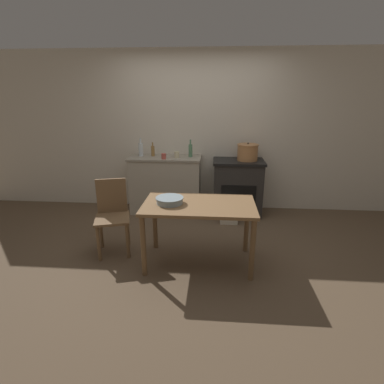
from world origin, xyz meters
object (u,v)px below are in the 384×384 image
stove (237,187)px  cup_center (164,156)px  chair (112,214)px  bottle_left (190,150)px  stock_pot (248,152)px  flour_sack (229,211)px  bottle_far_left (141,149)px  work_table (199,212)px  cup_center_left (177,155)px  mixing_bowl_large (170,200)px  bottle_mid_left (153,151)px

stove → cup_center: size_ratio=10.21×
chair → bottle_left: 1.72m
stock_pot → cup_center: bearing=-172.5°
flour_sack → bottle_far_left: bottle_far_left is taller
stove → stock_pot: stock_pot is taller
work_table → cup_center_left: bearing=106.0°
bottle_far_left → bottle_left: bearing=-0.9°
stock_pot → mixing_bowl_large: 1.90m
stock_pot → cup_center_left: bearing=-176.9°
bottle_far_left → bottle_left: 0.80m
bottle_left → cup_center: size_ratio=3.17×
bottle_left → cup_center_left: size_ratio=2.73×
mixing_bowl_large → bottle_far_left: size_ratio=1.08×
mixing_bowl_large → bottle_far_left: bearing=113.3°
stock_pot → mixing_bowl_large: size_ratio=1.07×
stove → bottle_mid_left: bottle_mid_left is taller
bottle_far_left → stock_pot: bearing=-1.4°
flour_sack → mixing_bowl_large: bearing=-121.2°
bottle_far_left → bottle_left: size_ratio=1.03×
stock_pot → cup_center: 1.30m
bottle_far_left → bottle_mid_left: 0.19m
stock_pot → bottle_mid_left: size_ratio=1.47×
bottle_mid_left → cup_center: size_ratio=2.56×
bottle_mid_left → cup_center: 0.31m
work_table → bottle_mid_left: (-0.84, 1.63, 0.38)m
flour_sack → work_table: bearing=-108.6°
bottle_mid_left → bottle_far_left: bearing=-178.1°
work_table → flour_sack: bearing=71.4°
stove → bottle_mid_left: bearing=177.8°
stove → cup_center_left: bearing=-176.8°
stock_pot → cup_center: (-1.29, -0.17, -0.05)m
chair → cup_center_left: bearing=48.9°
mixing_bowl_large → stove: bearing=61.8°
bottle_mid_left → cup_center_left: (0.40, -0.11, -0.04)m
mixing_bowl_large → bottle_left: size_ratio=1.12×
flour_sack → chair: bearing=-146.7°
chair → stock_pot: (1.73, 1.38, 0.53)m
bottle_left → cup_center: 0.45m
flour_sack → cup_center: bearing=166.2°
stock_pot → bottle_left: 0.89m
stove → work_table: size_ratio=0.72×
chair → mixing_bowl_large: (0.74, -0.22, 0.28)m
chair → stove: bearing=25.0°
stove → bottle_far_left: size_ratio=3.12×
stove → cup_center_left: cup_center_left is taller
bottle_left → cup_center_left: 0.23m
flour_sack → bottle_left: (-0.62, 0.45, 0.83)m
mixing_bowl_large → work_table: bearing=2.6°
cup_center → mixing_bowl_large: bearing=-78.0°
work_table → flour_sack: 1.30m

